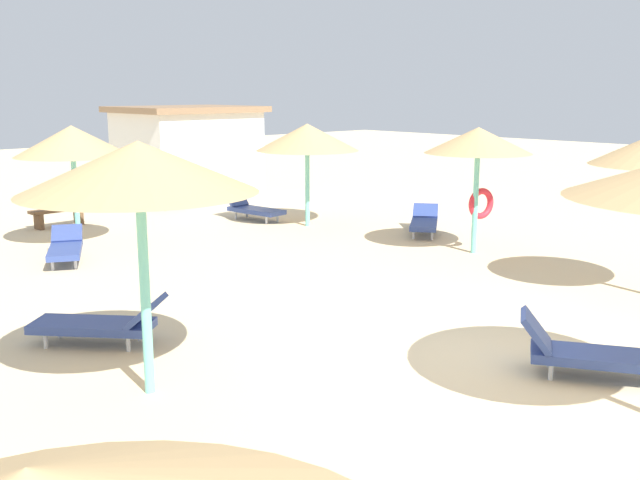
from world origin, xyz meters
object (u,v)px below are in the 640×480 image
object	(u,v)px
lounger_1	(424,221)
lounger_2	(102,323)
parasol_1	(478,142)
lounger_3	(66,247)
lounger_4	(253,208)
beach_cabana	(187,149)
bench_1	(176,197)
lounger_0	(590,353)
bench_0	(59,214)
parasol_4	(307,137)
parasol_3	(72,141)
parasol_2	(139,168)

from	to	relation	value
lounger_1	lounger_2	bearing A→B (deg)	-168.21
parasol_1	lounger_3	world-z (taller)	parasol_1
lounger_4	beach_cabana	distance (m)	6.38
lounger_3	bench_1	world-z (taller)	lounger_3
lounger_0	bench_0	bearing A→B (deg)	92.30
parasol_4	bench_1	bearing A→B (deg)	100.94
parasol_3	lounger_3	xyz separation A→B (m)	(-0.84, -1.21, -2.12)
parasol_2	lounger_0	world-z (taller)	parasol_2
parasol_1	parasol_3	bearing A→B (deg)	133.11
parasol_3	lounger_1	distance (m)	8.63
lounger_1	beach_cabana	size ratio (longest dim) A/B	0.42
parasol_2	parasol_3	distance (m)	8.91
lounger_2	bench_0	world-z (taller)	lounger_2
lounger_2	bench_0	bearing A→B (deg)	69.97
lounger_0	beach_cabana	size ratio (longest dim) A/B	0.42
lounger_3	bench_0	xyz separation A→B (m)	(1.57, 3.96, 0.04)
parasol_3	bench_0	xyz separation A→B (m)	(0.73, 2.76, -2.08)
parasol_4	parasol_3	bearing A→B (deg)	163.44
lounger_3	parasol_1	bearing A→B (deg)	-37.53
parasol_4	bench_0	xyz separation A→B (m)	(-4.89, 4.43, -2.00)
lounger_3	beach_cabana	bearing A→B (deg)	43.23
parasol_2	lounger_2	world-z (taller)	parasol_2
parasol_3	beach_cabana	world-z (taller)	beach_cabana
lounger_1	beach_cabana	world-z (taller)	beach_cabana
parasol_1	parasol_3	xyz separation A→B (m)	(-6.17, 6.59, -0.02)
parasol_1	lounger_3	xyz separation A→B (m)	(-7.01, 5.38, -2.14)
parasol_2	lounger_2	distance (m)	3.08
parasol_2	lounger_0	xyz separation A→B (m)	(4.29, -3.37, -2.38)
lounger_1	lounger_3	xyz separation A→B (m)	(-7.93, 3.24, 0.00)
parasol_1	parasol_3	distance (m)	9.02
parasol_1	lounger_3	size ratio (longest dim) A/B	1.39
lounger_1	lounger_2	xyz separation A→B (m)	(-9.72, -2.03, 0.01)
bench_1	lounger_4	bearing A→B (deg)	-82.05
lounger_0	lounger_4	size ratio (longest dim) A/B	1.00
lounger_3	bench_0	size ratio (longest dim) A/B	1.31
parasol_3	bench_1	bearing A→B (deg)	35.28
lounger_2	bench_0	size ratio (longest dim) A/B	1.21
lounger_4	lounger_0	bearing A→B (deg)	-107.83
parasol_1	parasol_2	world-z (taller)	parasol_2
parasol_1	bench_0	distance (m)	11.02
parasol_3	parasol_4	bearing A→B (deg)	-16.56
parasol_2	lounger_3	xyz separation A→B (m)	(2.14, 7.19, -2.39)
lounger_1	bench_0	world-z (taller)	lounger_1
bench_1	parasol_1	bearing A→B (deg)	-81.30
parasol_2	lounger_4	size ratio (longest dim) A/B	1.58
parasol_3	lounger_3	distance (m)	2.58
parasol_2	parasol_4	xyz separation A→B (m)	(8.60, 6.72, -0.35)
parasol_3	bench_1	size ratio (longest dim) A/B	1.80
parasol_1	lounger_2	world-z (taller)	parasol_1
parasol_2	beach_cabana	bearing A→B (deg)	55.66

